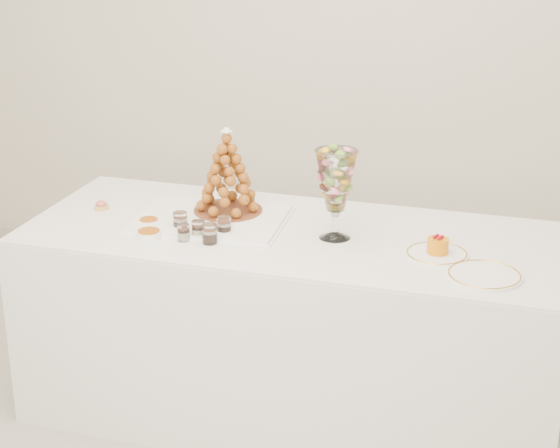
% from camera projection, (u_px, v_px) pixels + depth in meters
% --- Properties ---
extents(buffet_table, '(2.19, 0.92, 0.82)m').
position_uv_depth(buffet_table, '(293.00, 324.00, 3.89)').
color(buffet_table, white).
rests_on(buffet_table, ground).
extents(lace_tray, '(0.61, 0.47, 0.02)m').
position_uv_depth(lace_tray, '(211.00, 219.00, 3.85)').
color(lace_tray, white).
rests_on(lace_tray, buffet_table).
extents(macaron_vase, '(0.16, 0.16, 0.36)m').
position_uv_depth(macaron_vase, '(336.00, 182.00, 3.60)').
color(macaron_vase, white).
rests_on(macaron_vase, buffet_table).
extents(cake_plate, '(0.23, 0.23, 0.01)m').
position_uv_depth(cake_plate, '(437.00, 254.00, 3.51)').
color(cake_plate, white).
rests_on(cake_plate, buffet_table).
extents(spare_plate, '(0.27, 0.27, 0.01)m').
position_uv_depth(spare_plate, '(484.00, 276.00, 3.32)').
color(spare_plate, white).
rests_on(spare_plate, buffet_table).
extents(pink_tart, '(0.06, 0.06, 0.04)m').
position_uv_depth(pink_tart, '(101.00, 206.00, 3.99)').
color(pink_tart, tan).
rests_on(pink_tart, buffet_table).
extents(verrine_a, '(0.07, 0.07, 0.08)m').
position_uv_depth(verrine_a, '(180.00, 221.00, 3.74)').
color(verrine_a, white).
rests_on(verrine_a, buffet_table).
extents(verrine_b, '(0.06, 0.06, 0.07)m').
position_uv_depth(verrine_b, '(199.00, 230.00, 3.67)').
color(verrine_b, white).
rests_on(verrine_b, buffet_table).
extents(verrine_c, '(0.06, 0.06, 0.08)m').
position_uv_depth(verrine_c, '(224.00, 226.00, 3.70)').
color(verrine_c, white).
rests_on(verrine_c, buffet_table).
extents(verrine_d, '(0.05, 0.05, 0.07)m').
position_uv_depth(verrine_d, '(184.00, 233.00, 3.64)').
color(verrine_d, white).
rests_on(verrine_d, buffet_table).
extents(verrine_e, '(0.07, 0.07, 0.08)m').
position_uv_depth(verrine_e, '(210.00, 234.00, 3.62)').
color(verrine_e, white).
rests_on(verrine_e, buffet_table).
extents(ramekin_back, '(0.08, 0.08, 0.03)m').
position_uv_depth(ramekin_back, '(149.00, 223.00, 3.80)').
color(ramekin_back, white).
rests_on(ramekin_back, buffet_table).
extents(ramekin_front, '(0.10, 0.10, 0.03)m').
position_uv_depth(ramekin_front, '(149.00, 235.00, 3.67)').
color(ramekin_front, white).
rests_on(ramekin_front, buffet_table).
extents(croquembouche, '(0.29, 0.29, 0.36)m').
position_uv_depth(croquembouche, '(227.00, 171.00, 3.85)').
color(croquembouche, brown).
rests_on(croquembouche, lace_tray).
extents(mousse_cake, '(0.08, 0.08, 0.07)m').
position_uv_depth(mousse_cake, '(438.00, 245.00, 3.50)').
color(mousse_cake, orange).
rests_on(mousse_cake, cake_plate).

